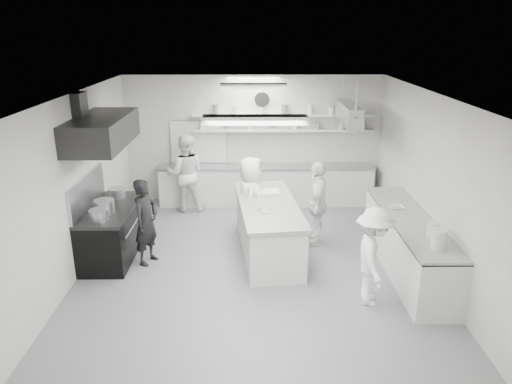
{
  "coord_description": "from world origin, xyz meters",
  "views": [
    {
      "loc": [
        -0.04,
        -7.75,
        4.03
      ],
      "look_at": [
        0.04,
        0.6,
        1.17
      ],
      "focal_mm": 33.98,
      "sensor_mm": 36.0,
      "label": 1
    }
  ],
  "objects_px": {
    "prep_island": "(268,229)",
    "cook_back": "(186,173)",
    "right_counter": "(408,245)",
    "back_counter": "(266,185)",
    "stove": "(112,233)",
    "cook_stove": "(146,222)"
  },
  "relations": [
    {
      "from": "stove",
      "to": "cook_stove",
      "type": "relative_size",
      "value": 1.15
    },
    {
      "from": "back_counter",
      "to": "cook_back",
      "type": "height_order",
      "value": "cook_back"
    },
    {
      "from": "cook_stove",
      "to": "stove",
      "type": "bearing_deg",
      "value": 92.76
    },
    {
      "from": "stove",
      "to": "prep_island",
      "type": "height_order",
      "value": "prep_island"
    },
    {
      "from": "stove",
      "to": "right_counter",
      "type": "bearing_deg",
      "value": -6.52
    },
    {
      "from": "right_counter",
      "to": "back_counter",
      "type": "bearing_deg",
      "value": 124.65
    },
    {
      "from": "back_counter",
      "to": "cook_back",
      "type": "relative_size",
      "value": 2.82
    },
    {
      "from": "back_counter",
      "to": "cook_stove",
      "type": "relative_size",
      "value": 3.21
    },
    {
      "from": "right_counter",
      "to": "prep_island",
      "type": "bearing_deg",
      "value": 163.32
    },
    {
      "from": "right_counter",
      "to": "cook_stove",
      "type": "distance_m",
      "value": 4.58
    },
    {
      "from": "stove",
      "to": "back_counter",
      "type": "bearing_deg",
      "value": 43.99
    },
    {
      "from": "stove",
      "to": "cook_stove",
      "type": "xyz_separation_m",
      "value": [
        0.7,
        -0.25,
        0.33
      ]
    },
    {
      "from": "cook_stove",
      "to": "cook_back",
      "type": "distance_m",
      "value": 2.66
    },
    {
      "from": "prep_island",
      "to": "right_counter",
      "type": "bearing_deg",
      "value": -22.95
    },
    {
      "from": "back_counter",
      "to": "prep_island",
      "type": "bearing_deg",
      "value": -90.91
    },
    {
      "from": "back_counter",
      "to": "cook_back",
      "type": "bearing_deg",
      "value": -167.23
    },
    {
      "from": "cook_back",
      "to": "stove",
      "type": "bearing_deg",
      "value": 63.03
    },
    {
      "from": "right_counter",
      "to": "cook_back",
      "type": "height_order",
      "value": "cook_back"
    },
    {
      "from": "cook_back",
      "to": "right_counter",
      "type": "bearing_deg",
      "value": 141.56
    },
    {
      "from": "prep_island",
      "to": "cook_back",
      "type": "bearing_deg",
      "value": 122.17
    },
    {
      "from": "prep_island",
      "to": "cook_back",
      "type": "distance_m",
      "value": 2.92
    },
    {
      "from": "prep_island",
      "to": "cook_stove",
      "type": "xyz_separation_m",
      "value": [
        -2.16,
        -0.37,
        0.31
      ]
    }
  ]
}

